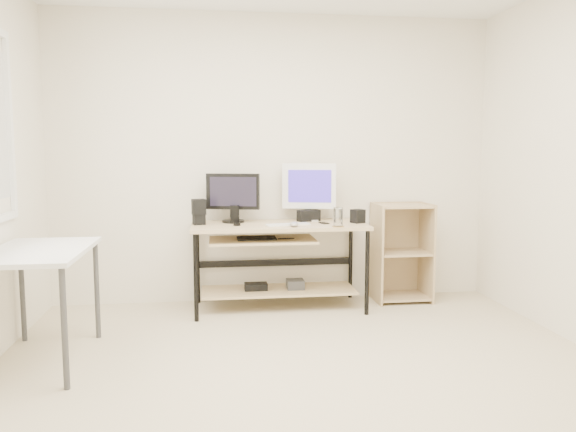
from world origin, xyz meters
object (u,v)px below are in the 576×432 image
(shelf_unit, at_px, (400,251))
(black_monitor, at_px, (233,195))
(desk, at_px, (276,248))
(white_imac, at_px, (309,188))
(side_table, at_px, (38,261))
(audio_controller, at_px, (235,214))

(shelf_unit, bearing_deg, black_monitor, -179.37)
(desk, bearing_deg, white_imac, 29.96)
(shelf_unit, relative_size, black_monitor, 1.93)
(side_table, distance_m, white_imac, 2.37)
(shelf_unit, bearing_deg, desk, -172.23)
(desk, relative_size, shelf_unit, 1.67)
(desk, relative_size, white_imac, 2.91)
(white_imac, height_order, audio_controller, white_imac)
(shelf_unit, xyz_separation_m, audio_controller, (-1.53, -0.09, 0.38))
(side_table, xyz_separation_m, audio_controller, (1.30, 1.13, 0.16))
(white_imac, bearing_deg, black_monitor, -162.02)
(white_imac, relative_size, audio_controller, 3.27)
(audio_controller, bearing_deg, shelf_unit, 5.87)
(black_monitor, bearing_deg, shelf_unit, 15.74)
(desk, bearing_deg, black_monitor, 158.42)
(shelf_unit, bearing_deg, audio_controller, -176.68)
(desk, relative_size, black_monitor, 3.22)
(black_monitor, bearing_deg, desk, -6.47)
(side_table, height_order, audio_controller, audio_controller)
(desk, xyz_separation_m, black_monitor, (-0.36, 0.14, 0.46))
(desk, bearing_deg, shelf_unit, 7.77)
(desk, distance_m, white_imac, 0.63)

